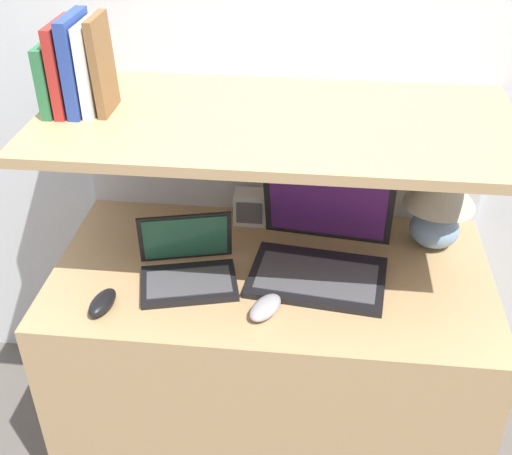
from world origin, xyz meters
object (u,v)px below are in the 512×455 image
(table_lamp, at_px, (440,196))
(book_brown, at_px, (102,65))
(book_green, at_px, (53,75))
(book_white, at_px, (91,67))
(second_mouse, at_px, (102,303))
(computer_mouse, at_px, (265,308))
(laptop_large, at_px, (321,252))
(book_blue, at_px, (77,64))
(laptop_small, at_px, (188,268))
(book_red, at_px, (64,66))
(router_box, at_px, (251,207))

(table_lamp, distance_m, book_brown, 1.02)
(book_green, height_order, book_white, book_white)
(book_white, bearing_deg, book_brown, 0.00)
(second_mouse, relative_size, book_green, 0.67)
(table_lamp, bearing_deg, computer_mouse, -141.59)
(laptop_large, distance_m, computer_mouse, 0.26)
(book_green, distance_m, book_blue, 0.08)
(book_green, distance_m, book_brown, 0.14)
(second_mouse, height_order, book_brown, book_brown)
(table_lamp, xyz_separation_m, second_mouse, (-0.91, -0.41, -0.15))
(laptop_large, relative_size, book_white, 1.77)
(laptop_large, distance_m, book_green, 0.87)
(laptop_small, xyz_separation_m, book_green, (-0.36, 0.14, 0.50))
(table_lamp, distance_m, book_white, 1.05)
(book_red, bearing_deg, table_lamp, 6.44)
(laptop_large, bearing_deg, book_red, 175.96)
(laptop_small, xyz_separation_m, book_blue, (-0.29, 0.14, 0.53))
(laptop_large, bearing_deg, book_blue, 175.73)
(laptop_small, relative_size, second_mouse, 2.48)
(table_lamp, height_order, second_mouse, table_lamp)
(router_box, bearing_deg, book_blue, -156.89)
(laptop_large, height_order, laptop_small, laptop_large)
(table_lamp, xyz_separation_m, book_brown, (-0.93, -0.12, 0.40))
(laptop_small, distance_m, router_box, 0.35)
(second_mouse, bearing_deg, router_box, 53.96)
(table_lamp, bearing_deg, laptop_large, -153.99)
(book_white, relative_size, book_brown, 0.94)
(router_box, bearing_deg, book_green, -159.91)
(second_mouse, height_order, book_white, book_white)
(laptop_large, relative_size, book_green, 2.26)
(table_lamp, distance_m, router_box, 0.58)
(router_box, distance_m, book_red, 0.71)
(table_lamp, height_order, laptop_small, table_lamp)
(table_lamp, height_order, book_blue, book_blue)
(table_lamp, relative_size, second_mouse, 2.30)
(table_lamp, bearing_deg, book_white, -173.08)
(laptop_small, height_order, book_green, book_green)
(book_green, bearing_deg, laptop_large, -3.85)
(book_green, distance_m, book_white, 0.11)
(computer_mouse, bearing_deg, book_brown, 149.70)
(book_white, bearing_deg, table_lamp, 6.92)
(book_red, bearing_deg, second_mouse, -67.40)
(laptop_large, xyz_separation_m, second_mouse, (-0.57, -0.24, -0.04))
(second_mouse, height_order, book_red, book_red)
(laptop_small, xyz_separation_m, book_white, (-0.25, 0.14, 0.52))
(table_lamp, xyz_separation_m, book_blue, (-1.00, -0.12, 0.40))
(book_green, bearing_deg, book_brown, 0.00)
(book_blue, distance_m, book_white, 0.04)
(computer_mouse, relative_size, book_green, 0.73)
(computer_mouse, xyz_separation_m, book_brown, (-0.45, 0.26, 0.55))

